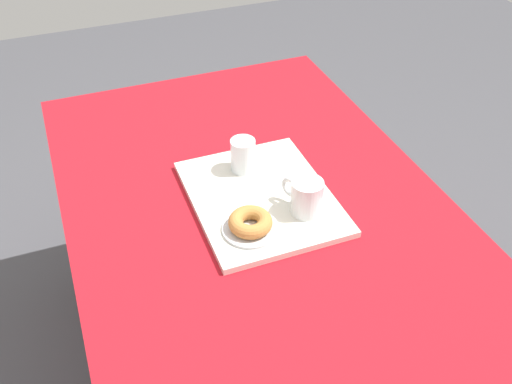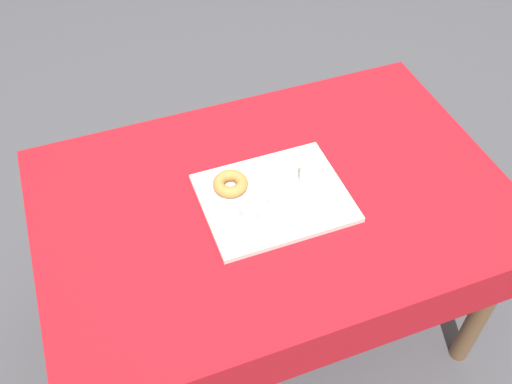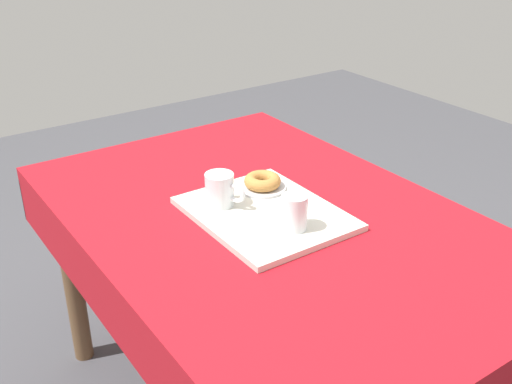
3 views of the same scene
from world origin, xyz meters
TOP-DOWN VIEW (x-y plane):
  - ground_plane at (0.00, 0.00)m, footprint 6.00×6.00m
  - dining_table at (0.00, 0.00)m, footprint 1.40×0.93m
  - serving_tray at (0.01, 0.01)m, footprint 0.42×0.34m
  - tea_mug_left at (0.10, 0.09)m, footprint 0.11×0.08m
  - water_glass_near at (-0.11, 0.01)m, footprint 0.07×0.07m
  - donut_plate_left at (0.12, -0.06)m, footprint 0.13×0.13m
  - sugar_donut_left at (0.12, -0.06)m, footprint 0.10×0.10m

SIDE VIEW (x-z plane):
  - ground_plane at x=0.00m, z-range 0.00..0.00m
  - dining_table at x=0.00m, z-range 0.28..1.00m
  - serving_tray at x=0.01m, z-range 0.72..0.74m
  - donut_plate_left at x=0.12m, z-range 0.74..0.75m
  - sugar_donut_left at x=0.12m, z-range 0.75..0.78m
  - water_glass_near at x=-0.11m, z-range 0.74..0.83m
  - tea_mug_left at x=0.10m, z-range 0.74..0.83m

